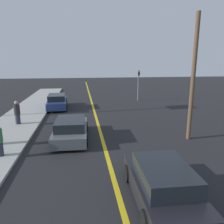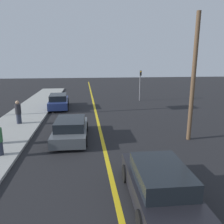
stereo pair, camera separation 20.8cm
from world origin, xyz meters
TOP-DOWN VIEW (x-y plane):
  - road_center_line at (0.00, 18.00)m, footprint 0.20×60.00m
  - sidewalk_left at (-5.93, 17.78)m, footprint 3.41×35.56m
  - car_near_right_lane at (1.32, 5.16)m, footprint 1.98×4.26m
  - car_ahead_center at (-1.83, 11.60)m, footprint 2.09×4.43m
  - car_far_distant at (-3.50, 20.59)m, footprint 2.09×4.68m
  - pedestrian_far_standing at (-5.69, 14.94)m, footprint 0.41×0.41m
  - traffic_light at (5.42, 23.60)m, footprint 0.18×0.40m
  - utility_pole at (5.08, 10.66)m, footprint 0.24×0.24m

SIDE VIEW (x-z plane):
  - road_center_line at x=0.00m, z-range 0.00..0.01m
  - sidewalk_left at x=-5.93m, z-range 0.00..0.14m
  - car_ahead_center at x=-1.83m, z-range -0.02..1.24m
  - car_near_right_lane at x=1.32m, z-range -0.03..1.34m
  - car_far_distant at x=-3.50m, z-range -0.02..1.37m
  - pedestrian_far_standing at x=-5.69m, z-range 0.13..1.80m
  - traffic_light at x=5.42m, z-range 0.43..3.90m
  - utility_pole at x=5.08m, z-range 0.00..7.09m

